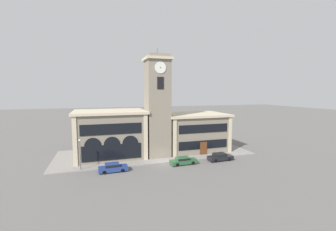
{
  "coord_description": "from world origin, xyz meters",
  "views": [
    {
      "loc": [
        -11.07,
        -36.91,
        12.56
      ],
      "look_at": [
        1.44,
        2.59,
        8.19
      ],
      "focal_mm": 24.0,
      "sensor_mm": 36.0,
      "label": 1
    }
  ],
  "objects_px": {
    "parked_car_mid": "(183,161)",
    "parked_car_far": "(220,157)",
    "street_lamp": "(80,149)",
    "fire_hydrant": "(105,165)",
    "parked_car_near": "(113,167)"
  },
  "relations": [
    {
      "from": "parked_car_near",
      "to": "fire_hydrant",
      "type": "distance_m",
      "value": 2.24
    },
    {
      "from": "street_lamp",
      "to": "fire_hydrant",
      "type": "distance_m",
      "value": 4.77
    },
    {
      "from": "parked_car_mid",
      "to": "parked_car_far",
      "type": "xyz_separation_m",
      "value": [
        7.25,
        0.0,
        0.05
      ]
    },
    {
      "from": "parked_car_near",
      "to": "fire_hydrant",
      "type": "height_order",
      "value": "parked_car_near"
    },
    {
      "from": "parked_car_mid",
      "to": "fire_hydrant",
      "type": "distance_m",
      "value": 13.16
    },
    {
      "from": "parked_car_near",
      "to": "fire_hydrant",
      "type": "relative_size",
      "value": 5.21
    },
    {
      "from": "parked_car_near",
      "to": "parked_car_far",
      "type": "bearing_deg",
      "value": -1.61
    },
    {
      "from": "street_lamp",
      "to": "fire_hydrant",
      "type": "xyz_separation_m",
      "value": [
        3.78,
        -0.17,
        -2.9
      ]
    },
    {
      "from": "parked_car_mid",
      "to": "fire_hydrant",
      "type": "relative_size",
      "value": 5.42
    },
    {
      "from": "parked_car_far",
      "to": "fire_hydrant",
      "type": "xyz_separation_m",
      "value": [
        -20.27,
        1.95,
        -0.15
      ]
    },
    {
      "from": "parked_car_mid",
      "to": "parked_car_far",
      "type": "bearing_deg",
      "value": -1.61
    },
    {
      "from": "parked_car_far",
      "to": "fire_hydrant",
      "type": "distance_m",
      "value": 20.36
    },
    {
      "from": "parked_car_mid",
      "to": "parked_car_far",
      "type": "height_order",
      "value": "parked_car_far"
    },
    {
      "from": "parked_car_near",
      "to": "parked_car_far",
      "type": "distance_m",
      "value": 19.18
    },
    {
      "from": "parked_car_mid",
      "to": "street_lamp",
      "type": "bearing_deg",
      "value": 171.19
    }
  ]
}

